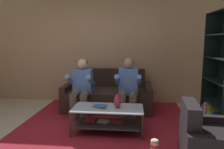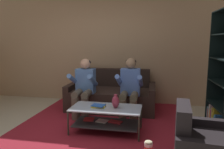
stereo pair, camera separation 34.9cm
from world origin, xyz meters
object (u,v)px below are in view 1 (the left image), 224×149
Objects in this scene: person_seated_right at (128,86)px; coffee_table at (107,116)px; couch at (108,96)px; bookshelf at (222,82)px; popcorn_tub at (155,146)px; vase at (117,101)px; book_stack at (100,106)px; person_seated_left at (81,85)px; armchair at (216,145)px.

coffee_table is (-0.32, -0.71, -0.38)m from person_seated_right.
coffee_table is (0.15, -1.30, -0.00)m from couch.
coffee_table is at bearing -165.38° from bookshelf.
bookshelf is (2.16, -0.77, 0.52)m from couch.
vase is at bearing 132.01° from popcorn_tub.
bookshelf is (2.01, 0.52, 0.52)m from coffee_table.
book_stack is (-0.12, -0.02, 0.17)m from coffee_table.
person_seated_left is 0.98× the size of person_seated_right.
popcorn_tub is (-1.28, -1.15, -0.71)m from bookshelf.
vase is at bearing -76.42° from couch.
person_seated_right is at bearing 65.79° from coffee_table.
person_seated_right is 1.98m from armchair.
person_seated_right is at bearing -51.26° from couch.
couch is 1.64× the size of person_seated_left.
person_seated_left is at bearing 137.62° from vase.
bookshelf is (2.62, -0.19, 0.16)m from person_seated_left.
couch is at bearing 103.58° from vase.
bookshelf is at bearing 68.20° from armchair.
book_stack is (-0.44, -0.73, -0.21)m from person_seated_right.
bookshelf is at bearing -19.69° from couch.
vase is 0.95× the size of book_stack.
bookshelf is at bearing 15.89° from vase.
coffee_table is 5.07× the size of vase.
bookshelf is 10.27× the size of popcorn_tub.
bookshelf is at bearing -4.08° from person_seated_left.
popcorn_tub is (0.86, -0.61, -0.35)m from book_stack.
person_seated_right is (0.47, -0.58, 0.37)m from couch.
vase is 1.16× the size of popcorn_tub.
armchair reaches higher than book_stack.
vase reaches higher than book_stack.
armchair is at bearing -33.76° from vase.
couch is 1.36m from vase.
couch is at bearing 96.41° from coffee_table.
popcorn_tub is at bearing -44.87° from person_seated_left.
person_seated_right is (0.93, 0.00, 0.01)m from person_seated_left.
person_seated_left is 0.93m from person_seated_right.
book_stack reaches higher than coffee_table.
coffee_table is at bearing -83.59° from couch.
coffee_table is 4.79× the size of book_stack.
couch is at bearing 51.39° from person_seated_left.
coffee_table is (0.61, -0.71, -0.36)m from person_seated_left.
popcorn_tub is at bearing -65.46° from couch.
person_seated_left reaches higher than couch.
popcorn_tub is (0.73, -0.63, -0.18)m from coffee_table.
bookshelf is at bearing 14.62° from coffee_table.
armchair reaches higher than coffee_table.
book_stack is at bearing -165.69° from bookshelf.
armchair is at bearing -37.25° from person_seated_left.
popcorn_tub is (-0.72, 0.23, -0.16)m from armchair.
vase is at bearing 146.24° from armchair.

